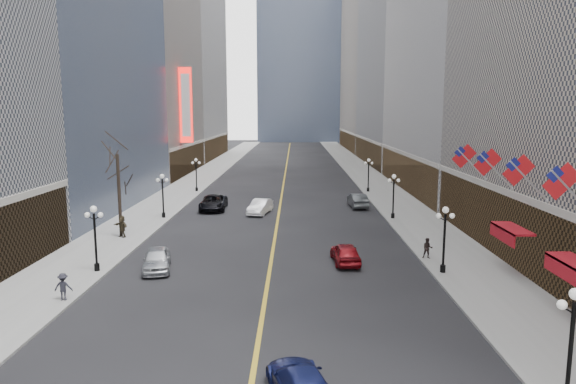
{
  "coord_description": "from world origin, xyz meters",
  "views": [
    {
      "loc": [
        1.74,
        -3.69,
        10.88
      ],
      "look_at": [
        1.42,
        20.17,
        7.17
      ],
      "focal_mm": 32.0,
      "sensor_mm": 36.0,
      "label": 1
    }
  ],
  "objects_px": {
    "streetlamp_west_1": "(95,231)",
    "car_nb_near": "(157,259)",
    "car_sb_mid": "(345,253)",
    "streetlamp_east_1": "(445,233)",
    "streetlamp_east_2": "(394,192)",
    "car_nb_far": "(213,203)",
    "car_sb_near": "(301,384)",
    "car_sb_far": "(358,200)",
    "streetlamp_west_2": "(163,191)",
    "streetlamp_west_3": "(196,171)",
    "streetlamp_east_0": "(572,335)",
    "car_nb_mid": "(260,207)",
    "streetlamp_east_3": "(368,171)"
  },
  "relations": [
    {
      "from": "streetlamp_west_1",
      "to": "streetlamp_west_3",
      "type": "distance_m",
      "value": 36.0
    },
    {
      "from": "car_nb_mid",
      "to": "car_nb_near",
      "type": "bearing_deg",
      "value": -93.22
    },
    {
      "from": "car_nb_near",
      "to": "car_nb_mid",
      "type": "xyz_separation_m",
      "value": [
        5.86,
        20.1,
        0.0
      ]
    },
    {
      "from": "streetlamp_west_2",
      "to": "streetlamp_west_3",
      "type": "height_order",
      "value": "same"
    },
    {
      "from": "streetlamp_east_3",
      "to": "streetlamp_east_2",
      "type": "bearing_deg",
      "value": -90.0
    },
    {
      "from": "car_sb_mid",
      "to": "car_sb_far",
      "type": "xyz_separation_m",
      "value": [
        3.56,
        22.28,
        0.05
      ]
    },
    {
      "from": "streetlamp_east_0",
      "to": "streetlamp_east_1",
      "type": "xyz_separation_m",
      "value": [
        0.0,
        16.0,
        0.0
      ]
    },
    {
      "from": "car_nb_near",
      "to": "streetlamp_east_0",
      "type": "bearing_deg",
      "value": -52.6
    },
    {
      "from": "streetlamp_west_2",
      "to": "streetlamp_east_3",
      "type": "bearing_deg",
      "value": 37.33
    },
    {
      "from": "streetlamp_east_2",
      "to": "car_nb_near",
      "type": "height_order",
      "value": "streetlamp_east_2"
    },
    {
      "from": "car_sb_mid",
      "to": "streetlamp_east_1",
      "type": "bearing_deg",
      "value": 154.24
    },
    {
      "from": "streetlamp_west_2",
      "to": "car_sb_near",
      "type": "bearing_deg",
      "value": -67.68
    },
    {
      "from": "streetlamp_west_3",
      "to": "streetlamp_west_1",
      "type": "bearing_deg",
      "value": -90.0
    },
    {
      "from": "car_nb_near",
      "to": "car_sb_near",
      "type": "relative_size",
      "value": 0.95
    },
    {
      "from": "streetlamp_east_2",
      "to": "streetlamp_west_2",
      "type": "relative_size",
      "value": 1.0
    },
    {
      "from": "car_nb_near",
      "to": "car_nb_far",
      "type": "relative_size",
      "value": 0.76
    },
    {
      "from": "streetlamp_west_3",
      "to": "car_sb_mid",
      "type": "height_order",
      "value": "streetlamp_west_3"
    },
    {
      "from": "streetlamp_east_2",
      "to": "car_nb_mid",
      "type": "relative_size",
      "value": 0.95
    },
    {
      "from": "streetlamp_east_1",
      "to": "streetlamp_east_2",
      "type": "bearing_deg",
      "value": 90.0
    },
    {
      "from": "streetlamp_west_3",
      "to": "car_nb_mid",
      "type": "height_order",
      "value": "streetlamp_west_3"
    },
    {
      "from": "streetlamp_east_2",
      "to": "streetlamp_west_3",
      "type": "height_order",
      "value": "same"
    },
    {
      "from": "streetlamp_west_1",
      "to": "car_sb_far",
      "type": "xyz_separation_m",
      "value": [
        20.8,
        24.8,
        -2.09
      ]
    },
    {
      "from": "streetlamp_east_1",
      "to": "car_nb_near",
      "type": "height_order",
      "value": "streetlamp_east_1"
    },
    {
      "from": "streetlamp_east_1",
      "to": "streetlamp_west_2",
      "type": "height_order",
      "value": "same"
    },
    {
      "from": "car_sb_near",
      "to": "car_nb_near",
      "type": "bearing_deg",
      "value": -74.32
    },
    {
      "from": "car_nb_far",
      "to": "car_sb_mid",
      "type": "distance_m",
      "value": 24.19
    },
    {
      "from": "streetlamp_east_2",
      "to": "car_nb_mid",
      "type": "height_order",
      "value": "streetlamp_east_2"
    },
    {
      "from": "car_sb_far",
      "to": "streetlamp_west_2",
      "type": "bearing_deg",
      "value": 14.1
    },
    {
      "from": "streetlamp_west_3",
      "to": "car_sb_mid",
      "type": "bearing_deg",
      "value": -62.76
    },
    {
      "from": "streetlamp_east_0",
      "to": "car_sb_near",
      "type": "height_order",
      "value": "streetlamp_east_0"
    },
    {
      "from": "streetlamp_east_0",
      "to": "streetlamp_west_2",
      "type": "distance_m",
      "value": 41.39
    },
    {
      "from": "streetlamp_west_1",
      "to": "car_nb_near",
      "type": "relative_size",
      "value": 0.98
    },
    {
      "from": "car_nb_far",
      "to": "car_sb_mid",
      "type": "relative_size",
      "value": 1.36
    },
    {
      "from": "streetlamp_east_1",
      "to": "car_nb_near",
      "type": "xyz_separation_m",
      "value": [
        -19.66,
        0.68,
        -2.12
      ]
    },
    {
      "from": "streetlamp_east_2",
      "to": "car_nb_far",
      "type": "xyz_separation_m",
      "value": [
        -19.22,
        5.0,
        -2.06
      ]
    },
    {
      "from": "streetlamp_east_1",
      "to": "car_nb_mid",
      "type": "xyz_separation_m",
      "value": [
        -13.8,
        20.78,
        -2.12
      ]
    },
    {
      "from": "streetlamp_east_1",
      "to": "streetlamp_west_3",
      "type": "relative_size",
      "value": 1.0
    },
    {
      "from": "streetlamp_west_1",
      "to": "streetlamp_west_3",
      "type": "xyz_separation_m",
      "value": [
        0.0,
        36.0,
        0.0
      ]
    },
    {
      "from": "streetlamp_east_1",
      "to": "streetlamp_east_3",
      "type": "relative_size",
      "value": 1.0
    },
    {
      "from": "car_nb_mid",
      "to": "car_sb_far",
      "type": "bearing_deg",
      "value": 33.1
    },
    {
      "from": "streetlamp_east_2",
      "to": "streetlamp_east_3",
      "type": "relative_size",
      "value": 1.0
    },
    {
      "from": "streetlamp_east_1",
      "to": "streetlamp_east_2",
      "type": "height_order",
      "value": "same"
    },
    {
      "from": "streetlamp_west_2",
      "to": "car_nb_far",
      "type": "bearing_deg",
      "value": 48.82
    },
    {
      "from": "car_sb_mid",
      "to": "streetlamp_east_0",
      "type": "bearing_deg",
      "value": 104.81
    },
    {
      "from": "car_sb_mid",
      "to": "car_nb_mid",
      "type": "bearing_deg",
      "value": -72.0
    },
    {
      "from": "streetlamp_east_2",
      "to": "streetlamp_west_2",
      "type": "bearing_deg",
      "value": 180.0
    },
    {
      "from": "streetlamp_east_0",
      "to": "streetlamp_east_2",
      "type": "bearing_deg",
      "value": 90.0
    },
    {
      "from": "streetlamp_east_3",
      "to": "car_nb_near",
      "type": "bearing_deg",
      "value": -119.1
    },
    {
      "from": "streetlamp_west_3",
      "to": "car_sb_near",
      "type": "xyz_separation_m",
      "value": [
        13.8,
        -51.62,
        -2.2
      ]
    },
    {
      "from": "streetlamp_east_0",
      "to": "streetlamp_east_1",
      "type": "bearing_deg",
      "value": 90.0
    }
  ]
}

